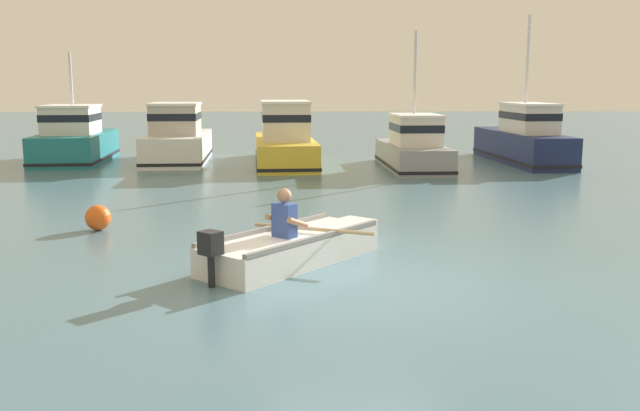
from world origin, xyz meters
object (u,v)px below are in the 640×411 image
Objects in this scene: moored_boat_white at (178,140)px; mooring_buoy at (98,218)px; moored_boat_yellow at (285,141)px; moored_boat_navy at (523,140)px; moored_boat_teal at (75,141)px; moored_boat_grey at (413,148)px; rowboat_with_person at (294,246)px.

moored_boat_white is 11.56m from mooring_buoy.
moored_boat_navy reaches higher than moored_boat_yellow.
moored_boat_white is (3.60, 0.04, 0.02)m from moored_boat_teal.
moored_boat_grey is at bearing 51.94° from mooring_buoy.
moored_boat_grey is at bearing -14.06° from moored_boat_white.
rowboat_with_person reaches higher than mooring_buoy.
moored_boat_yellow is at bearing 92.36° from rowboat_with_person.
moored_boat_yellow is at bearing -177.78° from moored_boat_navy.
rowboat_with_person is 0.62× the size of moored_boat_teal.
mooring_buoy is (4.19, -11.50, -0.53)m from moored_boat_teal.
rowboat_with_person is 14.66m from moored_boat_white.
moored_boat_white is 11.04× the size of mooring_buoy.
moored_boat_grey is 0.80× the size of moored_boat_navy.
moored_boat_grey is (11.65, -1.98, -0.10)m from moored_boat_teal.
rowboat_with_person is at bearing -72.71° from moored_boat_white.
moored_boat_grey is (3.69, 11.97, 0.42)m from rowboat_with_person.
moored_boat_yellow is at bearing -5.42° from moored_boat_teal.
moored_boat_grey is (4.24, -1.27, -0.13)m from moored_boat_yellow.
rowboat_with_person is at bearing -107.15° from moored_boat_grey.
moored_boat_navy is (8.36, 0.32, -0.00)m from moored_boat_yellow.
moored_boat_yellow reaches higher than rowboat_with_person.
moored_boat_white is 0.85× the size of moored_boat_navy.
rowboat_with_person is 16.06m from moored_boat_teal.
moored_boat_white is at bearing 0.62° from moored_boat_teal.
moored_boat_teal is 15.77m from moored_boat_navy.
moored_boat_white is at bearing 165.94° from moored_boat_grey.
rowboat_with_person is 0.51× the size of moored_boat_navy.
moored_boat_white is at bearing 92.95° from mooring_buoy.
moored_boat_teal is 0.82× the size of moored_boat_navy.
moored_boat_teal is 10.68× the size of mooring_buoy.
moored_boat_grey is 10.45× the size of mooring_buoy.
moored_boat_navy is at bearing -1.97° from moored_boat_white.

